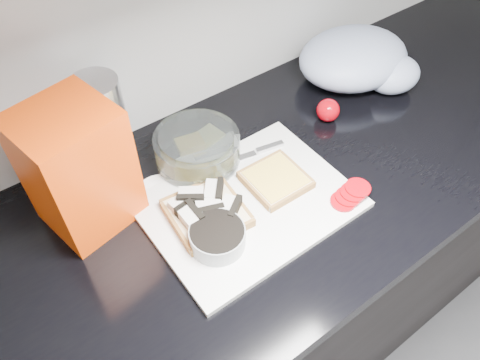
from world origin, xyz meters
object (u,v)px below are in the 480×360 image
bread_bag (78,169)px  steel_canister (105,129)px  cutting_board (249,204)px  glass_bowl (197,150)px

bread_bag → steel_canister: (0.09, 0.08, -0.01)m
bread_bag → steel_canister: size_ratio=1.11×
cutting_board → bread_bag: size_ratio=1.59×
cutting_board → bread_bag: 0.33m
cutting_board → steel_canister: bearing=123.6°
bread_bag → cutting_board: bearing=-44.1°
cutting_board → glass_bowl: (-0.02, 0.16, 0.03)m
glass_bowl → bread_bag: bearing=178.4°
cutting_board → steel_canister: steel_canister is taller
cutting_board → glass_bowl: bearing=95.6°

